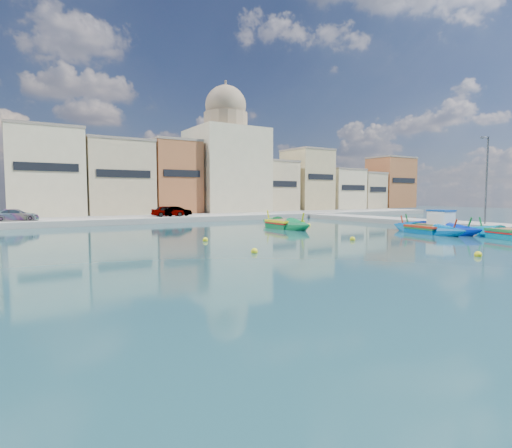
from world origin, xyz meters
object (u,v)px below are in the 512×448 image
object	(u,v)px
luzzu_blue_cabin	(436,228)
luzzu_cyan_mid	(426,230)
quay_street_lamp	(486,180)
luzzu_green	(284,225)
church_block	(226,158)

from	to	relation	value
luzzu_blue_cabin	luzzu_cyan_mid	xyz separation A→B (m)	(-0.99, 0.18, -0.11)
quay_street_lamp	luzzu_green	distance (m)	17.81
quay_street_lamp	luzzu_cyan_mid	world-z (taller)	quay_street_lamp
church_block	quay_street_lamp	size ratio (longest dim) A/B	2.39
luzzu_blue_cabin	luzzu_cyan_mid	distance (m)	1.01
luzzu_blue_cabin	church_block	bearing A→B (deg)	92.36
luzzu_green	quay_street_lamp	bearing A→B (deg)	-37.66
luzzu_blue_cabin	luzzu_green	distance (m)	12.65
quay_street_lamp	luzzu_cyan_mid	distance (m)	8.19
church_block	quay_street_lamp	xyz separation A→B (m)	(7.44, -34.00, -4.07)
luzzu_cyan_mid	church_block	bearing A→B (deg)	90.67
church_block	luzzu_green	size ratio (longest dim) A/B	2.26
luzzu_blue_cabin	luzzu_cyan_mid	bearing A→B (deg)	169.83
church_block	luzzu_blue_cabin	world-z (taller)	church_block
church_block	quay_street_lamp	distance (m)	35.04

